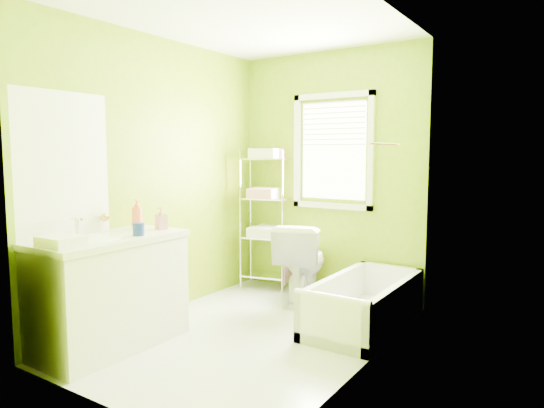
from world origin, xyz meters
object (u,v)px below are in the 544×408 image
Objects in this scene: toilet at (302,262)px; vanity at (110,289)px; bathtub at (363,311)px; wire_shelf_unit at (267,204)px.

toilet is 1.99m from vanity.
bathtub is 1.67× the size of toilet.
bathtub is 0.87× the size of wire_shelf_unit.
bathtub is at bearing 139.52° from toilet.
vanity is (-1.49, -1.52, 0.33)m from bathtub.
wire_shelf_unit reaches higher than toilet.
bathtub is 0.94m from toilet.
wire_shelf_unit is (-0.58, 0.23, 0.55)m from toilet.
vanity reaches higher than bathtub.
vanity is 2.16m from wire_shelf_unit.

